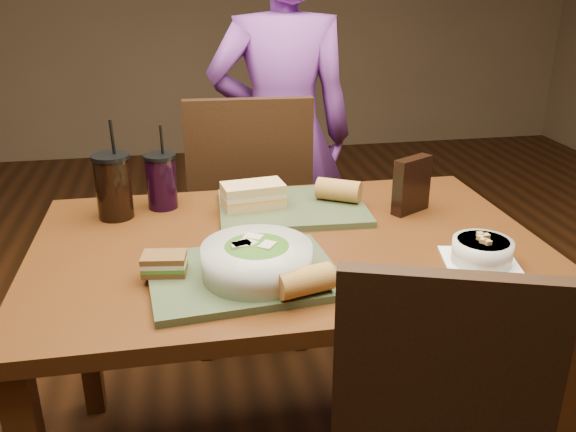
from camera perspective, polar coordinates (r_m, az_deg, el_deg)
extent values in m
cube|color=#4D280F|center=(2.10, -18.51, -9.13)|extent=(0.06, 0.06, 0.71)
cube|color=#4D280F|center=(2.24, 13.56, -6.44)|extent=(0.06, 0.06, 0.71)
cube|color=#4D280F|center=(1.58, 0.00, -3.02)|extent=(1.30, 0.85, 0.04)
cube|color=black|center=(1.19, 14.31, -15.55)|extent=(0.39, 0.17, 0.48)
cube|color=black|center=(2.40, -4.01, -0.91)|extent=(0.46, 0.46, 0.04)
cube|color=black|center=(2.12, -3.59, 4.02)|extent=(0.44, 0.07, 0.52)
cube|color=black|center=(2.33, -7.92, -8.53)|extent=(0.04, 0.04, 0.45)
cube|color=black|center=(2.37, 1.21, -7.77)|extent=(0.04, 0.04, 0.45)
cube|color=black|center=(2.66, -8.35, -4.48)|extent=(0.04, 0.04, 0.45)
cube|color=black|center=(2.69, -0.39, -3.88)|extent=(0.04, 0.04, 0.45)
imported|color=#763592|center=(2.42, -0.55, 7.31)|extent=(0.60, 0.41, 1.57)
cube|color=#3A462A|center=(1.39, -4.18, -5.55)|extent=(0.45, 0.36, 0.02)
cube|color=#3A462A|center=(1.77, 0.39, 0.80)|extent=(0.44, 0.34, 0.02)
cylinder|color=silver|center=(1.35, -2.92, -4.18)|extent=(0.25, 0.25, 0.07)
ellipsoid|color=#427219|center=(1.35, -2.93, -3.64)|extent=(0.20, 0.20, 0.06)
cube|color=beige|center=(1.37, -3.26, -2.04)|extent=(0.05, 0.05, 0.01)
cube|color=beige|center=(1.33, -4.36, -2.69)|extent=(0.05, 0.04, 0.01)
cube|color=beige|center=(1.33, -4.43, -2.78)|extent=(0.04, 0.03, 0.01)
cube|color=beige|center=(1.32, -1.95, -2.82)|extent=(0.05, 0.05, 0.01)
cube|color=beige|center=(1.34, -3.81, -2.58)|extent=(0.05, 0.05, 0.01)
cube|color=white|center=(1.53, 17.57, -4.15)|extent=(0.21, 0.21, 0.00)
cylinder|color=silver|center=(1.52, 17.70, -3.14)|extent=(0.14, 0.14, 0.06)
cylinder|color=black|center=(1.51, 17.80, -2.40)|extent=(0.12, 0.12, 0.01)
cube|color=#B28947|center=(1.51, 17.54, -1.94)|extent=(0.02, 0.02, 0.01)
cube|color=#B28947|center=(1.49, 17.81, -2.23)|extent=(0.02, 0.02, 0.01)
cube|color=#B28947|center=(1.53, 17.52, -1.66)|extent=(0.02, 0.02, 0.01)
cube|color=#B28947|center=(1.49, 18.20, -2.36)|extent=(0.02, 0.02, 0.01)
cube|color=#B28947|center=(1.52, 18.06, -1.80)|extent=(0.02, 0.02, 0.01)
cube|color=#593819|center=(1.40, -11.44, -4.99)|extent=(0.11, 0.08, 0.01)
cube|color=#3F721E|center=(1.40, -11.47, -4.59)|extent=(0.11, 0.08, 0.01)
cube|color=beige|center=(1.39, -11.50, -4.23)|extent=(0.11, 0.08, 0.01)
cube|color=#593819|center=(1.39, -11.54, -3.79)|extent=(0.11, 0.08, 0.01)
cube|color=tan|center=(1.75, -3.27, 1.29)|extent=(0.18, 0.12, 0.02)
cube|color=orange|center=(1.75, -3.28, 1.77)|extent=(0.18, 0.12, 0.01)
cube|color=beige|center=(1.75, -3.29, 2.08)|extent=(0.18, 0.12, 0.01)
cube|color=tan|center=(1.74, -3.30, 2.67)|extent=(0.18, 0.12, 0.02)
cylinder|color=#AD7533|center=(1.28, 1.58, -6.10)|extent=(0.13, 0.09, 0.06)
cylinder|color=#AD7533|center=(1.80, 4.77, 2.43)|extent=(0.14, 0.12, 0.06)
cylinder|color=black|center=(1.77, -15.99, 2.51)|extent=(0.10, 0.10, 0.17)
cylinder|color=black|center=(1.74, -16.30, 5.36)|extent=(0.10, 0.10, 0.01)
cylinder|color=black|center=(1.72, -16.11, 6.98)|extent=(0.01, 0.03, 0.11)
cylinder|color=black|center=(1.81, -11.75, 3.05)|extent=(0.09, 0.09, 0.15)
cylinder|color=black|center=(1.79, -11.95, 5.50)|extent=(0.09, 0.09, 0.01)
cylinder|color=black|center=(1.77, -11.74, 6.89)|extent=(0.01, 0.02, 0.10)
cube|color=black|center=(1.78, 11.49, 2.86)|extent=(0.13, 0.09, 0.16)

